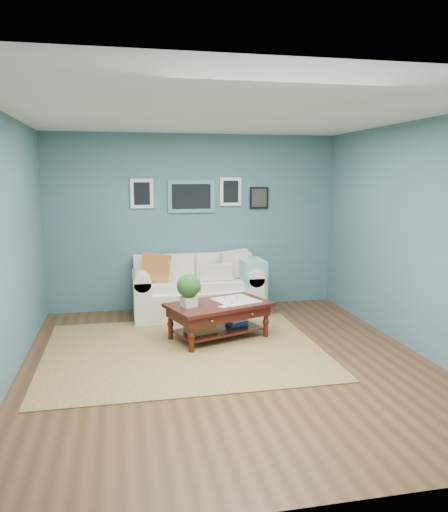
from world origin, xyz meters
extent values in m
plane|color=brown|center=(0.00, 0.00, 0.00)|extent=(5.00, 5.00, 0.00)
plane|color=white|center=(0.00, 0.00, 2.70)|extent=(5.00, 5.00, 0.00)
cube|color=#3D6265|center=(0.00, 2.50, 1.35)|extent=(4.50, 0.02, 2.70)
cube|color=#3D6265|center=(0.00, -2.50, 1.35)|extent=(4.50, 0.02, 2.70)
cube|color=#3D6265|center=(-2.25, 0.00, 1.35)|extent=(0.02, 5.00, 2.70)
cube|color=#3D6265|center=(2.25, 0.00, 1.35)|extent=(0.02, 5.00, 2.70)
cube|color=teal|center=(-0.05, 2.48, 1.75)|extent=(0.72, 0.03, 0.50)
cube|color=black|center=(-0.05, 2.46, 1.75)|extent=(0.60, 0.01, 0.38)
cube|color=white|center=(-0.80, 2.48, 1.80)|extent=(0.34, 0.03, 0.44)
cube|color=white|center=(0.57, 2.48, 1.82)|extent=(0.34, 0.03, 0.44)
cube|color=black|center=(1.03, 2.48, 1.72)|extent=(0.30, 0.03, 0.34)
cube|color=brown|center=(-0.44, 0.50, 0.01)|extent=(3.25, 2.60, 0.01)
cube|color=white|center=(-0.05, 1.99, 0.21)|extent=(1.39, 0.86, 0.41)
cube|color=white|center=(-0.05, 2.32, 0.64)|extent=(1.82, 0.21, 0.47)
cube|color=white|center=(-0.86, 1.99, 0.30)|extent=(0.23, 0.86, 0.61)
cube|color=white|center=(0.76, 1.99, 0.30)|extent=(0.23, 0.86, 0.61)
cylinder|color=white|center=(-0.86, 1.99, 0.61)|extent=(0.25, 0.86, 0.25)
cylinder|color=white|center=(0.76, 1.99, 0.61)|extent=(0.25, 0.86, 0.25)
cube|color=white|center=(-0.42, 1.93, 0.47)|extent=(0.70, 0.55, 0.13)
cube|color=white|center=(0.32, 1.93, 0.47)|extent=(0.70, 0.55, 0.13)
cube|color=white|center=(-0.42, 2.20, 0.71)|extent=(0.70, 0.12, 0.35)
cube|color=white|center=(0.32, 2.20, 0.71)|extent=(0.70, 0.12, 0.35)
cube|color=#B0531F|center=(-0.66, 1.94, 0.75)|extent=(0.47, 0.17, 0.46)
cube|color=beige|center=(0.54, 2.01, 0.75)|extent=(0.46, 0.18, 0.45)
cube|color=beige|center=(0.22, 1.89, 0.66)|extent=(0.49, 0.12, 0.23)
cube|color=#81BFBD|center=(0.76, 1.87, 0.45)|extent=(0.33, 0.54, 0.78)
cube|color=black|center=(0.06, 0.85, 0.45)|extent=(1.42, 1.11, 0.04)
cube|color=black|center=(0.06, 0.85, 0.36)|extent=(1.32, 1.00, 0.13)
cube|color=black|center=(0.06, 0.85, 0.12)|extent=(1.18, 0.87, 0.03)
sphere|color=gold|center=(-0.10, 0.43, 0.36)|extent=(0.03, 0.03, 0.03)
sphere|color=gold|center=(0.44, 0.63, 0.36)|extent=(0.03, 0.03, 0.03)
cylinder|color=black|center=(-0.36, 0.40, 0.21)|extent=(0.06, 0.06, 0.43)
cylinder|color=black|center=(0.66, 0.77, 0.21)|extent=(0.06, 0.06, 0.43)
cylinder|color=black|center=(-0.55, 0.93, 0.21)|extent=(0.06, 0.06, 0.43)
cylinder|color=black|center=(0.47, 1.30, 0.21)|extent=(0.06, 0.06, 0.43)
cube|color=white|center=(-0.33, 0.76, 0.53)|extent=(0.21, 0.21, 0.13)
sphere|color=#21531D|center=(-0.33, 0.76, 0.73)|extent=(0.29, 0.29, 0.29)
cube|color=white|center=(0.30, 0.94, 0.47)|extent=(0.64, 0.64, 0.01)
cube|color=olive|center=(-0.19, 0.76, 0.23)|extent=(0.42, 0.36, 0.21)
cube|color=#255492|center=(0.32, 0.97, 0.19)|extent=(0.30, 0.26, 0.12)
camera|label=1|loc=(-1.12, -5.18, 2.06)|focal=35.00mm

